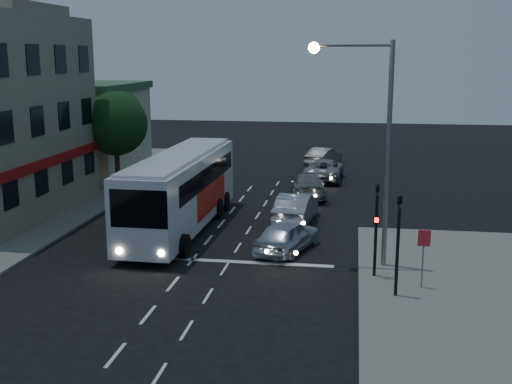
% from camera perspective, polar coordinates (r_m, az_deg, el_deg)
% --- Properties ---
extents(ground, '(120.00, 120.00, 0.00)m').
position_cam_1_polar(ground, '(25.79, -6.78, -7.36)').
color(ground, black).
extents(road_markings, '(8.00, 30.55, 0.01)m').
position_cam_1_polar(road_markings, '(28.55, -2.50, -5.34)').
color(road_markings, silver).
rests_on(road_markings, ground).
extents(tour_bus, '(2.99, 12.58, 3.85)m').
position_cam_1_polar(tour_bus, '(31.80, -6.70, 0.27)').
color(tour_bus, silver).
rests_on(tour_bus, ground).
extents(car_suv, '(2.94, 4.55, 1.44)m').
position_cam_1_polar(car_suv, '(28.44, 2.77, -3.90)').
color(car_suv, '#B3BBCB').
rests_on(car_suv, ground).
extents(car_sedan_a, '(2.06, 4.90, 1.57)m').
position_cam_1_polar(car_sedan_a, '(33.27, 3.57, -1.43)').
color(car_sedan_a, '#999DAB').
rests_on(car_sedan_a, ground).
extents(car_sedan_b, '(2.65, 5.23, 1.46)m').
position_cam_1_polar(car_sedan_b, '(39.40, 4.67, 0.60)').
color(car_sedan_b, gray).
rests_on(car_sedan_b, ground).
extents(car_sedan_c, '(2.68, 5.42, 1.48)m').
position_cam_1_polar(car_sedan_c, '(44.92, 6.07, 2.01)').
color(car_sedan_c, '#96959C').
rests_on(car_sedan_c, ground).
extents(car_extra, '(2.90, 4.64, 1.44)m').
position_cam_1_polar(car_extra, '(50.77, 6.05, 3.16)').
color(car_extra, gray).
rests_on(car_extra, ground).
extents(traffic_signal_main, '(0.25, 0.35, 4.10)m').
position_cam_1_polar(traffic_signal_main, '(24.95, 10.66, -2.34)').
color(traffic_signal_main, black).
rests_on(traffic_signal_main, sidewalk_near).
extents(traffic_signal_side, '(0.18, 0.15, 4.10)m').
position_cam_1_polar(traffic_signal_side, '(23.08, 12.54, -3.60)').
color(traffic_signal_side, black).
rests_on(traffic_signal_side, sidewalk_near).
extents(regulatory_sign, '(0.45, 0.12, 2.20)m').
position_cam_1_polar(regulatory_sign, '(24.32, 14.67, -4.93)').
color(regulatory_sign, slate).
rests_on(regulatory_sign, sidewalk_near).
extents(streetlight, '(3.32, 0.44, 9.00)m').
position_cam_1_polar(streetlight, '(25.76, 10.28, 5.62)').
color(streetlight, slate).
rests_on(streetlight, sidewalk_near).
extents(low_building_north, '(9.40, 9.40, 6.50)m').
position_cam_1_polar(low_building_north, '(48.13, -16.12, 5.47)').
color(low_building_north, '#B2A68C').
rests_on(low_building_north, sidewalk_far).
extents(street_tree, '(4.00, 4.00, 6.20)m').
position_cam_1_polar(street_tree, '(41.40, -12.39, 6.20)').
color(street_tree, black).
rests_on(street_tree, sidewalk_far).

